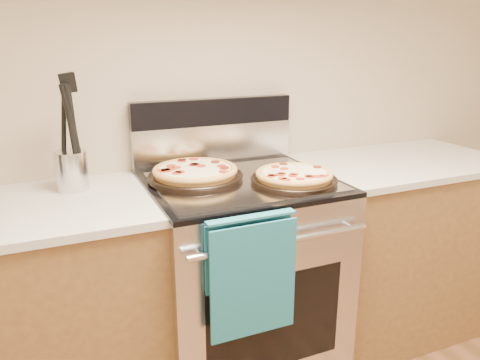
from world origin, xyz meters
name	(u,v)px	position (x,y,z in m)	size (l,w,h in m)	color
wall_back	(209,68)	(0.00, 2.00, 1.35)	(4.00, 4.00, 0.00)	tan
range_body	(240,281)	(0.00, 1.65, 0.45)	(0.76, 0.68, 0.90)	#B7B7BC
oven_window	(275,322)	(0.00, 1.31, 0.45)	(0.56, 0.01, 0.40)	black
cooktop	(240,182)	(0.00, 1.65, 0.91)	(0.76, 0.68, 0.02)	black
backsplash_lower	(214,144)	(0.00, 1.96, 1.01)	(0.76, 0.06, 0.18)	silver
backsplash_upper	(213,112)	(0.00, 1.96, 1.16)	(0.76, 0.06, 0.12)	black
oven_handle	(282,242)	(0.00, 1.27, 0.80)	(0.03, 0.03, 0.70)	silver
dish_towel	(251,274)	(-0.12, 1.27, 0.70)	(0.32, 0.05, 0.42)	#176E77
foil_sheet	(243,181)	(0.00, 1.62, 0.92)	(0.70, 0.55, 0.01)	gray
cabinet_left	(23,326)	(-0.88, 1.68, 0.44)	(1.00, 0.62, 0.88)	brown
countertop_left	(6,214)	(-0.88, 1.68, 0.90)	(1.02, 0.64, 0.03)	#BAB2A6
cabinet_right	(393,247)	(0.88, 1.68, 0.44)	(1.00, 0.62, 0.88)	brown
countertop_right	(402,163)	(0.88, 1.68, 0.90)	(1.02, 0.64, 0.03)	#BAB2A6
pepperoni_pizza_back	(195,173)	(-0.17, 1.72, 0.95)	(0.39, 0.39, 0.05)	#C3833B
pepperoni_pizza_front	(294,177)	(0.18, 1.52, 0.95)	(0.34, 0.34, 0.05)	#C3833B
utensil_crock	(72,170)	(-0.64, 1.82, 0.99)	(0.12, 0.12, 0.16)	silver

